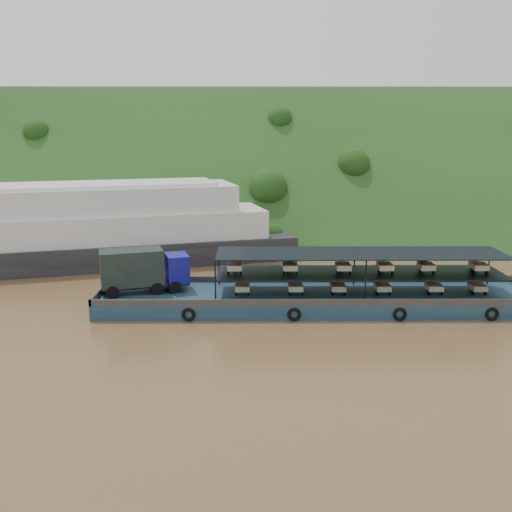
{
  "coord_description": "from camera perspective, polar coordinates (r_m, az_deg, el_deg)",
  "views": [
    {
      "loc": [
        -2.3,
        -46.22,
        14.46
      ],
      "look_at": [
        -2.0,
        3.0,
        3.2
      ],
      "focal_mm": 40.0,
      "sensor_mm": 36.0,
      "label": 1
    }
  ],
  "objects": [
    {
      "name": "ground",
      "position": [
        48.48,
        2.39,
        -4.48
      ],
      "size": [
        160.0,
        160.0,
        0.0
      ],
      "primitive_type": "plane",
      "color": "brown",
      "rests_on": "ground"
    },
    {
      "name": "hillside",
      "position": [
        83.51,
        1.24,
        2.91
      ],
      "size": [
        140.0,
        39.6,
        39.6
      ],
      "primitive_type": "cube",
      "rotation": [
        0.79,
        0.0,
        0.0
      ],
      "color": "#1D3914",
      "rests_on": "ground"
    },
    {
      "name": "passenger_ferry",
      "position": [
        63.61,
        -15.69,
        2.67
      ],
      "size": [
        43.58,
        21.64,
        8.57
      ],
      "rotation": [
        0.0,
        0.0,
        0.27
      ],
      "color": "black",
      "rests_on": "ground"
    },
    {
      "name": "cargo_barge",
      "position": [
        46.61,
        4.24,
        -3.7
      ],
      "size": [
        35.1,
        7.18,
        4.77
      ],
      "color": "#132A44",
      "rests_on": "ground"
    }
  ]
}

